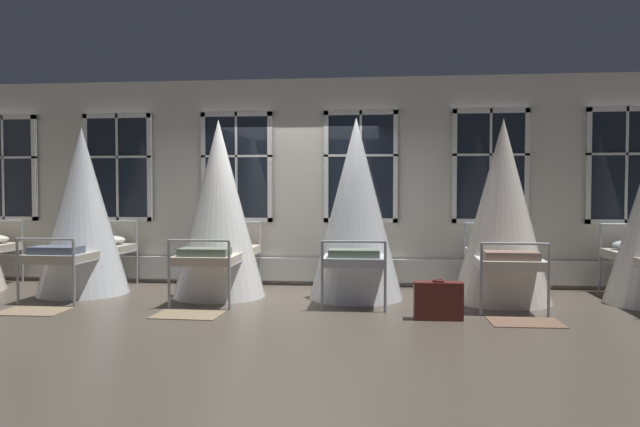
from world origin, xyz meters
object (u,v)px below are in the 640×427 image
Objects in this scene: cot_fifth at (502,213)px; suitcase_dark at (438,300)px; cot_fourth at (356,211)px; cot_third at (219,211)px; cot_second at (83,213)px.

suitcase_dark is (-0.95, -1.25, -0.98)m from cot_fifth.
cot_fourth is at bearing 89.31° from cot_fifth.
cot_third is at bearing 91.22° from cot_fifth.
cot_third reaches higher than cot_fifth.
cot_second is at bearing 164.02° from suitcase_dark.
cot_fourth is (1.94, 0.05, 0.01)m from cot_third.
cot_second is 2.04m from cot_third.
cot_fifth is at bearing -90.80° from cot_third.
cot_second reaches higher than suitcase_dark.
cot_second is at bearing 91.15° from cot_fifth.
cot_fourth reaches higher than cot_third.
cot_fifth is at bearing -89.70° from cot_second.
cot_second is 5.94m from cot_fifth.
suitcase_dark is at bearing -143.52° from cot_fourth.
cot_fifth reaches higher than suitcase_dark.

